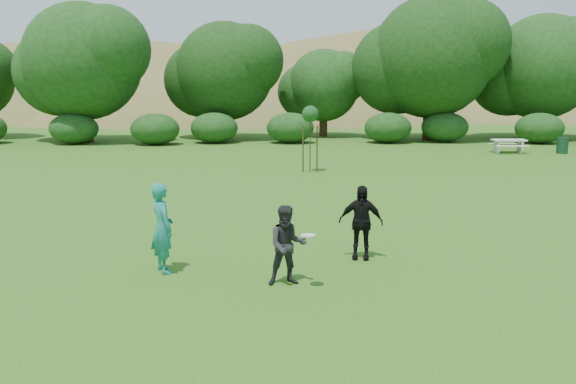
# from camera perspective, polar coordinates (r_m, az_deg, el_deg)

# --- Properties ---
(ground) EXTENTS (120.00, 120.00, 0.00)m
(ground) POSITION_cam_1_polar(r_m,az_deg,el_deg) (11.16, 0.22, -8.44)
(ground) COLOR #19470C
(ground) RESTS_ON ground
(player_teal) EXTENTS (0.71, 0.79, 1.81)m
(player_teal) POSITION_cam_1_polar(r_m,az_deg,el_deg) (11.37, -12.66, -3.57)
(player_teal) COLOR #1B7B73
(player_teal) RESTS_ON ground
(player_grey) EXTENTS (0.80, 0.66, 1.51)m
(player_grey) POSITION_cam_1_polar(r_m,az_deg,el_deg) (10.45, -0.06, -5.44)
(player_grey) COLOR #232325
(player_grey) RESTS_ON ground
(player_black) EXTENTS (1.00, 0.56, 1.61)m
(player_black) POSITION_cam_1_polar(r_m,az_deg,el_deg) (12.08, 7.40, -3.06)
(player_black) COLOR black
(player_black) RESTS_ON ground
(trash_can_near) EXTENTS (0.60, 0.60, 0.90)m
(trash_can_near) POSITION_cam_1_polar(r_m,az_deg,el_deg) (34.42, 26.11, 4.27)
(trash_can_near) COLOR #143724
(trash_can_near) RESTS_ON ground
(frisbee) EXTENTS (0.27, 0.27, 0.05)m
(frisbee) POSITION_cam_1_polar(r_m,az_deg,el_deg) (10.11, 2.07, -4.42)
(frisbee) COLOR white
(frisbee) RESTS_ON ground
(sapling) EXTENTS (0.70, 0.70, 2.85)m
(sapling) POSITION_cam_1_polar(r_m,az_deg,el_deg) (24.04, 2.28, 7.74)
(sapling) COLOR #3D2D17
(sapling) RESTS_ON ground
(picnic_table) EXTENTS (1.80, 1.48, 0.76)m
(picnic_table) POSITION_cam_1_polar(r_m,az_deg,el_deg) (33.55, 21.51, 4.59)
(picnic_table) COLOR beige
(picnic_table) RESTS_ON ground
(hillside) EXTENTS (150.00, 72.00, 52.00)m
(hillside) POSITION_cam_1_polar(r_m,az_deg,el_deg) (80.52, -1.05, -0.49)
(hillside) COLOR olive
(hillside) RESTS_ON ground
(tree_row) EXTENTS (53.92, 10.38, 9.62)m
(tree_row) POSITION_cam_1_polar(r_m,az_deg,el_deg) (39.39, 4.28, 12.44)
(tree_row) COLOR #3A2616
(tree_row) RESTS_ON ground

